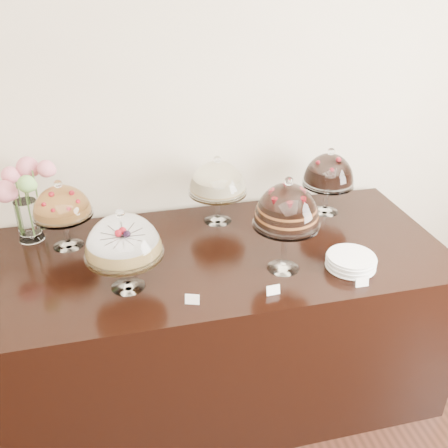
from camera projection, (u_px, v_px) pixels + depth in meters
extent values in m
cube|color=beige|center=(176.00, 102.00, 2.60)|extent=(5.00, 0.04, 3.00)
cube|color=black|center=(222.00, 323.00, 2.66)|extent=(2.20, 1.00, 0.90)
cone|color=white|center=(128.00, 284.00, 2.19)|extent=(0.15, 0.15, 0.02)
cylinder|color=white|center=(126.00, 268.00, 2.15)|extent=(0.03, 0.03, 0.14)
cylinder|color=white|center=(125.00, 254.00, 2.11)|extent=(0.34, 0.34, 0.01)
cylinder|color=tan|center=(124.00, 246.00, 2.09)|extent=(0.28, 0.28, 0.06)
sphere|color=#B30E1C|center=(140.00, 234.00, 2.11)|extent=(0.02, 0.02, 0.02)
sphere|color=#B30E1C|center=(108.00, 234.00, 2.11)|extent=(0.02, 0.02, 0.02)
sphere|color=#B30E1C|center=(120.00, 248.00, 2.01)|extent=(0.02, 0.02, 0.02)
sphere|color=white|center=(120.00, 213.00, 2.02)|extent=(0.04, 0.04, 0.04)
cone|color=white|center=(283.00, 266.00, 2.31)|extent=(0.15, 0.15, 0.02)
cylinder|color=white|center=(284.00, 245.00, 2.26)|extent=(0.03, 0.03, 0.20)
cylinder|color=white|center=(286.00, 224.00, 2.21)|extent=(0.30, 0.30, 0.01)
cylinder|color=black|center=(287.00, 212.00, 2.18)|extent=(0.23, 0.23, 0.10)
sphere|color=#B30E1C|center=(299.00, 197.00, 2.18)|extent=(0.02, 0.02, 0.02)
sphere|color=#B30E1C|center=(286.00, 194.00, 2.20)|extent=(0.02, 0.02, 0.02)
sphere|color=#B30E1C|center=(274.00, 197.00, 2.18)|extent=(0.02, 0.02, 0.02)
sphere|color=#B30E1C|center=(276.00, 203.00, 2.12)|extent=(0.02, 0.02, 0.02)
sphere|color=#B30E1C|center=(289.00, 207.00, 2.09)|extent=(0.02, 0.02, 0.02)
sphere|color=#B30E1C|center=(301.00, 203.00, 2.12)|extent=(0.02, 0.02, 0.02)
sphere|color=white|center=(289.00, 181.00, 2.11)|extent=(0.04, 0.04, 0.04)
cone|color=white|center=(218.00, 218.00, 2.72)|extent=(0.15, 0.15, 0.02)
cylinder|color=white|center=(218.00, 205.00, 2.68)|extent=(0.03, 0.03, 0.14)
cylinder|color=white|center=(218.00, 191.00, 2.64)|extent=(0.31, 0.31, 0.01)
cylinder|color=beige|center=(218.00, 184.00, 2.62)|extent=(0.24, 0.24, 0.07)
sphere|color=white|center=(217.00, 159.00, 2.55)|extent=(0.04, 0.04, 0.04)
cone|color=white|center=(325.00, 209.00, 2.82)|extent=(0.15, 0.15, 0.02)
cylinder|color=white|center=(326.00, 196.00, 2.78)|extent=(0.03, 0.03, 0.14)
cylinder|color=white|center=(328.00, 183.00, 2.74)|extent=(0.28, 0.28, 0.01)
cylinder|color=black|center=(329.00, 175.00, 2.72)|extent=(0.22, 0.22, 0.08)
sphere|color=#B30E1C|center=(338.00, 165.00, 2.72)|extent=(0.02, 0.02, 0.02)
sphere|color=#B30E1C|center=(319.00, 165.00, 2.72)|extent=(0.02, 0.02, 0.02)
sphere|color=#B30E1C|center=(332.00, 171.00, 2.64)|extent=(0.02, 0.02, 0.02)
sphere|color=white|center=(331.00, 152.00, 2.65)|extent=(0.04, 0.04, 0.04)
cone|color=white|center=(68.00, 243.00, 2.49)|extent=(0.15, 0.15, 0.02)
cylinder|color=white|center=(66.00, 228.00, 2.45)|extent=(0.03, 0.03, 0.14)
cylinder|color=white|center=(63.00, 214.00, 2.41)|extent=(0.29, 0.29, 0.01)
cylinder|color=#BD7D37|center=(62.00, 210.00, 2.40)|extent=(0.24, 0.24, 0.04)
sphere|color=#B30E1C|center=(75.00, 201.00, 2.42)|extent=(0.02, 0.02, 0.02)
sphere|color=#B30E1C|center=(65.00, 198.00, 2.44)|extent=(0.02, 0.02, 0.02)
sphere|color=#B30E1C|center=(51.00, 201.00, 2.41)|extent=(0.02, 0.02, 0.02)
sphere|color=#B30E1C|center=(47.00, 207.00, 2.36)|extent=(0.02, 0.02, 0.02)
sphere|color=#B30E1C|center=(58.00, 211.00, 2.33)|extent=(0.02, 0.02, 0.02)
sphere|color=#B30E1C|center=(72.00, 207.00, 2.36)|extent=(0.02, 0.02, 0.02)
sphere|color=white|center=(58.00, 184.00, 2.33)|extent=(0.04, 0.04, 0.04)
cylinder|color=white|center=(28.00, 220.00, 2.50)|extent=(0.11, 0.11, 0.21)
cylinder|color=#476B2D|center=(38.00, 201.00, 2.48)|extent=(0.01, 0.01, 0.33)
sphere|color=#D47F8C|center=(46.00, 169.00, 2.42)|extent=(0.09, 0.09, 0.09)
cylinder|color=#476B2D|center=(29.00, 200.00, 2.49)|extent=(0.01, 0.01, 0.32)
sphere|color=#D47F8C|center=(27.00, 167.00, 2.45)|extent=(0.11, 0.11, 0.11)
cylinder|color=#476B2D|center=(21.00, 204.00, 2.48)|extent=(0.01, 0.01, 0.30)
sphere|color=#D47F8C|center=(10.00, 175.00, 2.42)|extent=(0.09, 0.09, 0.09)
cylinder|color=#476B2D|center=(18.00, 212.00, 2.45)|extent=(0.01, 0.01, 0.26)
sphere|color=#D47F8C|center=(5.00, 192.00, 2.36)|extent=(0.11, 0.11, 0.11)
cylinder|color=#476B2D|center=(29.00, 209.00, 2.42)|extent=(0.01, 0.01, 0.31)
sphere|color=#6A9D4C|center=(27.00, 184.00, 2.31)|extent=(0.08, 0.08, 0.08)
cylinder|color=white|center=(350.00, 266.00, 2.32)|extent=(0.22, 0.22, 0.01)
cylinder|color=white|center=(350.00, 264.00, 2.32)|extent=(0.21, 0.21, 0.01)
cylinder|color=white|center=(351.00, 262.00, 2.31)|extent=(0.22, 0.22, 0.01)
cylinder|color=white|center=(351.00, 260.00, 2.31)|extent=(0.21, 0.21, 0.01)
cylinder|color=white|center=(351.00, 258.00, 2.30)|extent=(0.22, 0.22, 0.01)
cylinder|color=white|center=(352.00, 256.00, 2.30)|extent=(0.21, 0.21, 0.01)
cube|color=white|center=(192.00, 299.00, 2.08)|extent=(0.06, 0.03, 0.04)
cube|color=white|center=(362.00, 282.00, 2.18)|extent=(0.06, 0.02, 0.04)
cube|color=white|center=(273.00, 290.00, 2.13)|extent=(0.06, 0.02, 0.04)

